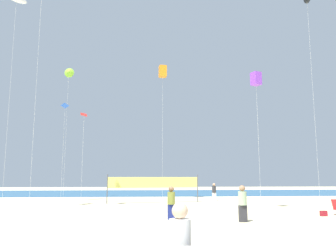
{
  "coord_description": "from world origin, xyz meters",
  "views": [
    {
      "loc": [
        -2.35,
        -17.22,
        2.17
      ],
      "look_at": [
        -0.12,
        11.15,
        6.47
      ],
      "focal_mm": 36.33,
      "sensor_mm": 36.0,
      "label": 1
    }
  ],
  "objects": [
    {
      "name": "mother_figure",
      "position": [
        -1.65,
        -11.03,
        0.92
      ],
      "size": [
        0.4,
        0.4,
        1.73
      ],
      "rotation": [
        0.0,
        0.0,
        -0.27
      ],
      "color": "gold",
      "rests_on": "ground"
    },
    {
      "name": "kite_orange_box",
      "position": [
        -0.32,
        15.3,
        12.56
      ],
      "size": [
        0.79,
        0.79,
        13.15
      ],
      "color": "silver",
      "rests_on": "ground"
    },
    {
      "name": "kite_blue_diamond",
      "position": [
        -9.6,
        14.91,
        8.81
      ],
      "size": [
        0.66,
        0.65,
        9.12
      ],
      "color": "silver",
      "rests_on": "ground"
    },
    {
      "name": "volleyball_net",
      "position": [
        -1.22,
        12.46,
        1.63
      ],
      "size": [
        7.9,
        1.63,
        2.4
      ],
      "color": "#4C4C51",
      "rests_on": "ground"
    },
    {
      "name": "kite_red_diamond",
      "position": [
        -7.23,
        11.68,
        7.41
      ],
      "size": [
        0.81,
        0.81,
        7.65
      ],
      "color": "silver",
      "rests_on": "ground"
    },
    {
      "name": "beachgoer_olive_shirt",
      "position": [
        -0.77,
        0.71,
        0.91
      ],
      "size": [
        0.39,
        0.39,
        1.71
      ],
      "rotation": [
        0.0,
        0.0,
        5.19
      ],
      "color": "navy",
      "rests_on": "ground"
    },
    {
      "name": "ground_plane",
      "position": [
        0.0,
        0.0,
        0.0
      ],
      "size": [
        120.0,
        120.0,
        0.0
      ],
      "primitive_type": "plane",
      "color": "beige"
    },
    {
      "name": "kite_violet_box",
      "position": [
        5.4,
        4.66,
        8.8
      ],
      "size": [
        0.73,
        0.73,
        9.26
      ],
      "color": "silver",
      "rests_on": "ground"
    },
    {
      "name": "ocean_band",
      "position": [
        0.0,
        31.49,
        0.0
      ],
      "size": [
        120.0,
        20.0,
        0.01
      ],
      "primitive_type": "cube",
      "color": "#28608C",
      "rests_on": "ground"
    },
    {
      "name": "beach_handbag",
      "position": [
        7.93,
        1.67,
        0.15
      ],
      "size": [
        0.37,
        0.19,
        0.3
      ],
      "primitive_type": "cube",
      "color": "maroon",
      "rests_on": "ground"
    },
    {
      "name": "beachgoer_charcoal_shirt",
      "position": [
        4.48,
        14.67,
        0.86
      ],
      "size": [
        0.37,
        0.37,
        1.61
      ],
      "rotation": [
        0.0,
        0.0,
        0.62
      ],
      "color": "white",
      "rests_on": "ground"
    },
    {
      "name": "kite_lime_delta",
      "position": [
        -10.31,
        19.05,
        13.41
      ],
      "size": [
        1.07,
        0.52,
        13.95
      ],
      "color": "silver",
      "rests_on": "ground"
    },
    {
      "name": "kite_black_inflatable",
      "position": [
        10.81,
        7.33,
        16.31
      ],
      "size": [
        1.13,
        1.59,
        16.76
      ],
      "color": "silver",
      "rests_on": "ground"
    },
    {
      "name": "beachgoer_sage_shirt",
      "position": [
        2.66,
        -0.44,
        0.95
      ],
      "size": [
        0.41,
        0.41,
        1.78
      ],
      "rotation": [
        0.0,
        0.0,
        5.85
      ],
      "color": "#2D2D33",
      "rests_on": "ground"
    }
  ]
}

